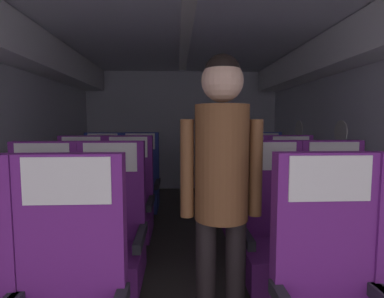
% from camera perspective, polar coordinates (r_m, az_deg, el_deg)
% --- Properties ---
extents(ground, '(3.80, 6.23, 0.02)m').
position_cam_1_polar(ground, '(3.00, -0.77, -20.09)').
color(ground, '#3D3833').
extents(fuselage_shell, '(3.68, 5.88, 2.26)m').
position_cam_1_polar(fuselage_shell, '(3.00, -0.99, 12.02)').
color(fuselage_shell, silver).
rests_on(fuselage_shell, ground).
extents(seat_b_left_window, '(0.49, 0.50, 1.14)m').
position_cam_1_polar(seat_b_left_window, '(2.32, -27.00, -15.60)').
color(seat_b_left_window, '#38383D').
rests_on(seat_b_left_window, ground).
extents(seat_b_left_aisle, '(0.49, 0.50, 1.14)m').
position_cam_1_polar(seat_b_left_aisle, '(2.18, -15.47, -16.51)').
color(seat_b_left_aisle, '#38383D').
rests_on(seat_b_left_aisle, ground).
extents(seat_b_right_aisle, '(0.49, 0.50, 1.14)m').
position_cam_1_polar(seat_b_right_aisle, '(2.42, 25.92, -14.68)').
color(seat_b_right_aisle, '#38383D').
rests_on(seat_b_right_aisle, ground).
extents(seat_b_right_window, '(0.49, 0.50, 1.14)m').
position_cam_1_polar(seat_b_right_window, '(2.24, 15.17, -15.87)').
color(seat_b_right_window, '#38383D').
rests_on(seat_b_right_window, ground).
extents(seat_c_left_window, '(0.49, 0.50, 1.14)m').
position_cam_1_polar(seat_c_left_window, '(3.08, -20.52, -10.20)').
color(seat_c_left_window, '#38383D').
rests_on(seat_c_left_window, ground).
extents(seat_c_left_aisle, '(0.49, 0.50, 1.14)m').
position_cam_1_polar(seat_c_left_aisle, '(2.95, -12.11, -10.62)').
color(seat_c_left_aisle, '#38383D').
rests_on(seat_c_left_aisle, ground).
extents(seat_c_right_aisle, '(0.49, 0.50, 1.14)m').
position_cam_1_polar(seat_c_right_aisle, '(3.12, 18.63, -9.91)').
color(seat_c_right_aisle, '#38383D').
rests_on(seat_c_right_aisle, ground).
extents(seat_c_right_window, '(0.49, 0.50, 1.14)m').
position_cam_1_polar(seat_c_right_window, '(2.99, 10.28, -10.40)').
color(seat_c_right_window, '#38383D').
rests_on(seat_c_right_window, ground).
extents(seat_d_left_window, '(0.49, 0.50, 1.14)m').
position_cam_1_polar(seat_d_left_window, '(3.83, -16.77, -7.07)').
color(seat_d_left_window, '#38383D').
rests_on(seat_d_left_window, ground).
extents(seat_d_left_aisle, '(0.49, 0.50, 1.14)m').
position_cam_1_polar(seat_d_left_aisle, '(3.77, -9.88, -7.11)').
color(seat_d_left_aisle, '#38383D').
rests_on(seat_d_left_aisle, ground).
extents(seat_d_right_aisle, '(0.49, 0.50, 1.14)m').
position_cam_1_polar(seat_d_right_aisle, '(3.90, 13.81, -6.77)').
color(seat_d_right_aisle, '#38383D').
rests_on(seat_d_right_aisle, ground).
extents(seat_d_right_window, '(0.49, 0.50, 1.14)m').
position_cam_1_polar(seat_d_right_window, '(3.79, 7.14, -6.99)').
color(seat_d_right_window, '#38383D').
rests_on(seat_d_right_window, ground).
extents(flight_attendant, '(0.43, 0.28, 1.61)m').
position_cam_1_polar(flight_attendant, '(1.57, 5.65, -4.96)').
color(flight_attendant, black).
rests_on(flight_attendant, ground).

